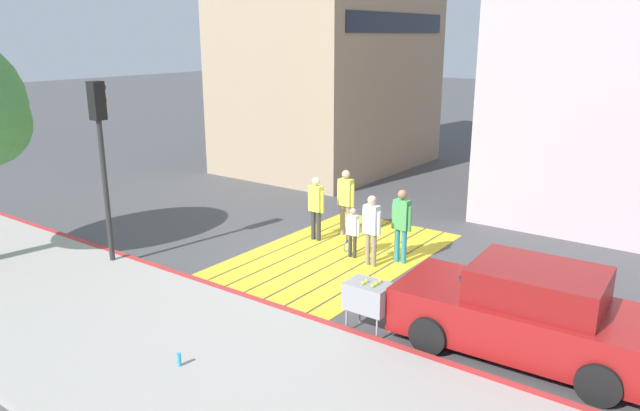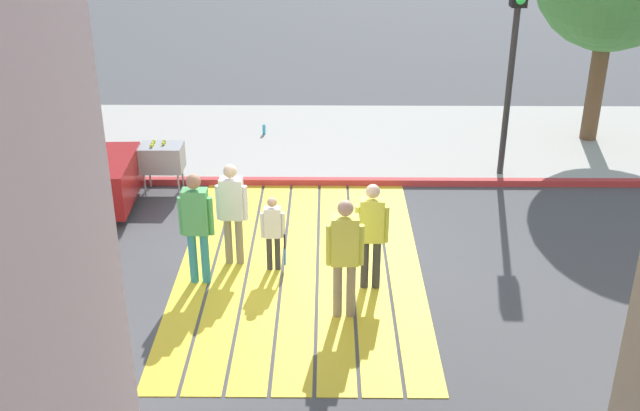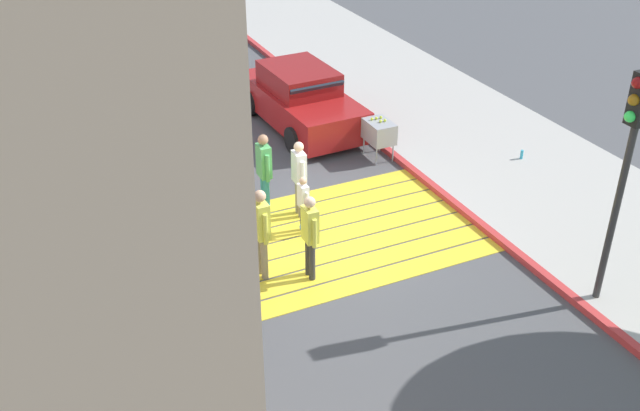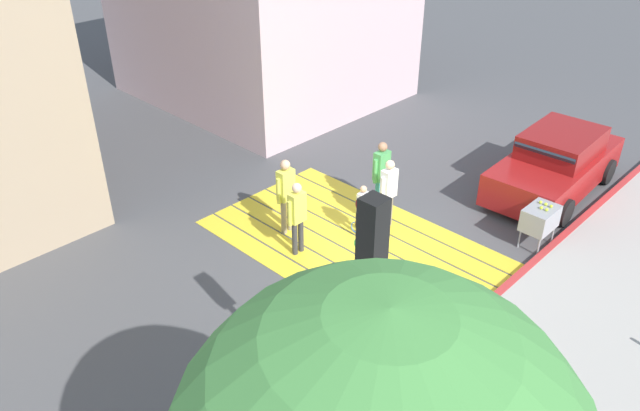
% 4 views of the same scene
% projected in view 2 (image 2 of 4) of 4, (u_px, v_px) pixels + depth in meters
% --- Properties ---
extents(ground_plane, '(120.00, 120.00, 0.00)m').
position_uv_depth(ground_plane, '(300.00, 266.00, 12.08)').
color(ground_plane, '#4C4C4F').
extents(crosswalk_stripes, '(6.40, 3.80, 0.01)m').
position_uv_depth(crosswalk_stripes, '(300.00, 266.00, 12.08)').
color(crosswalk_stripes, yellow).
rests_on(crosswalk_stripes, ground).
extents(sidewalk_west, '(4.80, 40.00, 0.12)m').
position_uv_depth(sidewalk_west, '(308.00, 140.00, 17.13)').
color(sidewalk_west, '#ADA8A0').
rests_on(sidewalk_west, ground).
extents(curb_painted, '(0.16, 40.00, 0.13)m').
position_uv_depth(curb_painted, '(306.00, 182.00, 15.00)').
color(curb_painted, '#BC3333').
rests_on(curb_painted, ground).
extents(car_parked_near_curb, '(2.12, 4.37, 1.57)m').
position_uv_depth(car_parked_near_curb, '(10.00, 174.00, 13.62)').
color(car_parked_near_curb, maroon).
rests_on(car_parked_near_curb, ground).
extents(traffic_light_corner, '(0.39, 0.28, 4.24)m').
position_uv_depth(traffic_light_corner, '(516.00, 27.00, 14.00)').
color(traffic_light_corner, '#2D2D2D').
rests_on(traffic_light_corner, ground).
extents(tennis_ball_cart, '(0.56, 0.80, 1.02)m').
position_uv_depth(tennis_ball_cart, '(162.00, 158.00, 14.43)').
color(tennis_ball_cart, '#99999E').
rests_on(tennis_ball_cart, ground).
extents(water_bottle, '(0.07, 0.07, 0.22)m').
position_uv_depth(water_bottle, '(264.00, 129.00, 17.29)').
color(water_bottle, '#33A5BF').
rests_on(water_bottle, sidewalk_west).
extents(pedestrian_adult_lead, '(0.24, 0.52, 1.78)m').
position_uv_depth(pedestrian_adult_lead, '(196.00, 221.00, 11.21)').
color(pedestrian_adult_lead, teal).
rests_on(pedestrian_adult_lead, ground).
extents(pedestrian_adult_trailing, '(0.23, 0.52, 1.80)m').
position_uv_depth(pedestrian_adult_trailing, '(345.00, 251.00, 10.36)').
color(pedestrian_adult_trailing, gray).
rests_on(pedestrian_adult_trailing, ground).
extents(pedestrian_adult_side, '(0.23, 0.50, 1.70)m').
position_uv_depth(pedestrian_adult_side, '(232.00, 207.00, 11.75)').
color(pedestrian_adult_side, gray).
rests_on(pedestrian_adult_side, ground).
extents(pedestrian_teen_behind, '(0.23, 0.50, 1.69)m').
position_uv_depth(pedestrian_teen_behind, '(372.00, 229.00, 11.08)').
color(pedestrian_teen_behind, '#333338').
rests_on(pedestrian_teen_behind, ground).
extents(pedestrian_child_with_racket, '(0.28, 0.38, 1.24)m').
position_uv_depth(pedestrian_child_with_racket, '(273.00, 230.00, 11.69)').
color(pedestrian_child_with_racket, '#333338').
rests_on(pedestrian_child_with_racket, ground).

